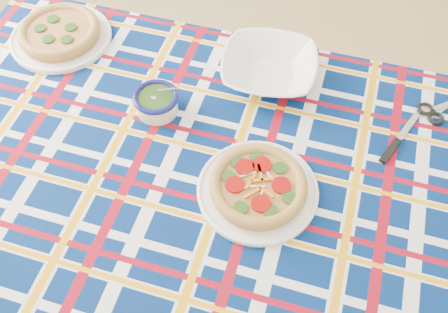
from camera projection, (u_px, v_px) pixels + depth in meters
The scene contains 8 objects.
floor at pixel (278, 169), 2.10m from camera, with size 4.00×4.00×0.00m, color #977F4E.
dining_table at pixel (201, 181), 1.29m from camera, with size 1.74×1.32×0.72m.
tablecloth at pixel (201, 176), 1.27m from camera, with size 1.58×1.00×0.10m, color #041D53, non-canonical shape.
main_focaccia_plate at pixel (258, 186), 1.16m from camera, with size 0.30×0.30×0.06m, color #A96D3C, non-canonical shape.
pesto_bowl at pixel (156, 101), 1.30m from camera, with size 0.12×0.12×0.07m, color black, non-canonical shape.
serving_bowl at pixel (269, 68), 1.38m from camera, with size 0.26×0.26×0.06m, color white.
second_focaccia_plate at pixel (59, 32), 1.47m from camera, with size 0.31×0.31×0.06m, color #A96D3C, non-canonical shape.
table_knife at pixel (408, 127), 1.29m from camera, with size 0.23×0.02×0.01m, color silver, non-canonical shape.
Camera 1 is at (0.40, -1.13, 1.74)m, focal length 40.00 mm.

